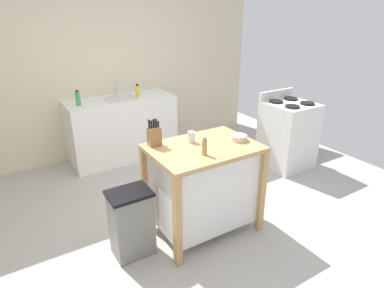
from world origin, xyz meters
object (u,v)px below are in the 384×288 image
object	(u,v)px
bottle_spray_cleaner	(138,91)
kitchen_island	(203,184)
bottle_dish_soap	(78,98)
drinking_cup	(191,137)
trash_bin	(131,223)
sink_faucet	(116,89)
stove	(288,134)
bowl_ceramic_wide	(239,138)
knife_block	(154,136)
pepper_grinder	(204,146)

from	to	relation	value
bottle_spray_cleaner	kitchen_island	bearing A→B (deg)	-95.71
bottle_dish_soap	kitchen_island	bearing A→B (deg)	-72.24
kitchen_island	bottle_spray_cleaner	size ratio (longest dim) A/B	5.41
drinking_cup	trash_bin	size ratio (longest dim) A/B	0.17
kitchen_island	sink_faucet	bearing A→B (deg)	91.28
bottle_spray_cleaner	stove	size ratio (longest dim) A/B	0.18
bottle_dish_soap	stove	bearing A→B (deg)	-29.50
sink_faucet	stove	bearing A→B (deg)	-40.69
bowl_ceramic_wide	sink_faucet	distance (m)	2.26
knife_block	stove	bearing A→B (deg)	9.06
trash_bin	bottle_spray_cleaner	xyz separation A→B (m)	(0.93, 1.95, 0.66)
sink_faucet	bottle_dish_soap	xyz separation A→B (m)	(-0.58, -0.21, -0.02)
trash_bin	bottle_spray_cleaner	distance (m)	2.26
pepper_grinder	trash_bin	size ratio (longest dim) A/B	0.26
knife_block	bowl_ceramic_wide	distance (m)	0.80
drinking_cup	pepper_grinder	xyz separation A→B (m)	(-0.05, -0.30, 0.03)
kitchen_island	bottle_dish_soap	distance (m)	2.11
bowl_ceramic_wide	pepper_grinder	world-z (taller)	pepper_grinder
trash_bin	pepper_grinder	bearing A→B (deg)	-16.20
bowl_ceramic_wide	pepper_grinder	distance (m)	0.47
kitchen_island	sink_faucet	size ratio (longest dim) A/B	4.47
kitchen_island	drinking_cup	size ratio (longest dim) A/B	9.37
knife_block	pepper_grinder	world-z (taller)	knife_block
sink_faucet	stove	xyz separation A→B (m)	(1.83, -1.57, -0.55)
bowl_ceramic_wide	bottle_spray_cleaner	world-z (taller)	bottle_spray_cleaner
knife_block	bottle_dish_soap	size ratio (longest dim) A/B	1.27
trash_bin	bowl_ceramic_wide	bearing A→B (deg)	-4.37
bowl_ceramic_wide	bottle_spray_cleaner	bearing A→B (deg)	94.64
knife_block	trash_bin	distance (m)	0.79
bottle_spray_cleaner	bottle_dish_soap	bearing A→B (deg)	-178.71
drinking_cup	trash_bin	xyz separation A→B (m)	(-0.69, -0.12, -0.63)
stove	bowl_ceramic_wide	bearing A→B (deg)	-155.36
knife_block	bowl_ceramic_wide	size ratio (longest dim) A/B	1.66
kitchen_island	bottle_dish_soap	bearing A→B (deg)	107.76
trash_bin	bottle_dish_soap	distance (m)	2.04
trash_bin	bottle_spray_cleaner	bearing A→B (deg)	64.51
kitchen_island	stove	xyz separation A→B (m)	(1.78, 0.59, -0.04)
bowl_ceramic_wide	stove	xyz separation A→B (m)	(1.42, 0.65, -0.46)
drinking_cup	sink_faucet	size ratio (longest dim) A/B	0.48
drinking_cup	trash_bin	world-z (taller)	drinking_cup
bowl_ceramic_wide	sink_faucet	bearing A→B (deg)	100.46
pepper_grinder	trash_bin	world-z (taller)	pepper_grinder
drinking_cup	pepper_grinder	distance (m)	0.31
pepper_grinder	bottle_dish_soap	size ratio (longest dim) A/B	0.83
kitchen_island	knife_block	bearing A→B (deg)	146.20
kitchen_island	trash_bin	xyz separation A→B (m)	(-0.73, 0.02, -0.18)
knife_block	stove	size ratio (longest dim) A/B	0.25
bowl_ceramic_wide	bottle_dish_soap	world-z (taller)	bottle_dish_soap
bottle_spray_cleaner	bottle_dish_soap	world-z (taller)	bottle_dish_soap
bowl_ceramic_wide	trash_bin	bearing A→B (deg)	175.63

